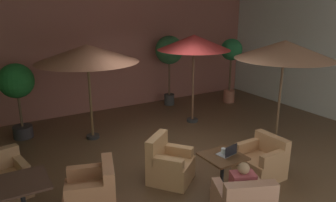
# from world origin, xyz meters

# --- Properties ---
(ground_plane) EXTENTS (10.47, 8.12, 0.02)m
(ground_plane) POSITION_xyz_m (0.00, 0.00, -0.01)
(ground_plane) COLOR brown
(wall_back_brick) EXTENTS (10.47, 0.08, 3.99)m
(wall_back_brick) POSITION_xyz_m (0.00, 4.02, 2.00)
(wall_back_brick) COLOR #9C5B4E
(wall_back_brick) RESTS_ON ground_plane
(wall_right_plain) EXTENTS (0.08, 8.12, 3.99)m
(wall_right_plain) POSITION_xyz_m (5.19, 0.00, 2.00)
(wall_right_plain) COLOR silver
(wall_right_plain) RESTS_ON ground_plane
(cafe_table_front_left) EXTENTS (0.69, 0.69, 0.70)m
(cafe_table_front_left) POSITION_xyz_m (-0.04, -1.56, 0.54)
(cafe_table_front_left) COLOR black
(cafe_table_front_left) RESTS_ON ground_plane
(armchair_front_left_east) EXTENTS (0.77, 0.78, 0.79)m
(armchair_front_left_east) POSITION_xyz_m (0.96, -1.53, 0.30)
(armchair_front_left_east) COLOR tan
(armchair_front_left_east) RESTS_ON ground_plane
(armchair_front_left_south) EXTENTS (1.02, 1.02, 0.88)m
(armchair_front_left_south) POSITION_xyz_m (-0.67, -0.77, 0.32)
(armchair_front_left_south) COLOR tan
(armchair_front_left_south) RESTS_ON ground_plane
(cafe_table_front_right) EXTENTS (0.79, 0.79, 0.70)m
(cafe_table_front_right) POSITION_xyz_m (-3.19, -0.73, 0.54)
(cafe_table_front_right) COLOR black
(cafe_table_front_right) RESTS_ON ground_plane
(armchair_front_right_north) EXTENTS (0.84, 0.85, 0.77)m
(armchair_front_right_north) POSITION_xyz_m (-3.38, 0.26, 0.29)
(armchair_front_right_north) COLOR tan
(armchair_front_right_north) RESTS_ON ground_plane
(armchair_front_right_south) EXTENTS (0.97, 0.96, 0.85)m
(armchair_front_right_south) POSITION_xyz_m (-2.22, -1.03, 0.33)
(armchair_front_right_south) COLOR #C07C53
(armchair_front_right_south) RESTS_ON ground_plane
(patio_umbrella_tall_red) EXTENTS (2.25, 2.25, 2.44)m
(patio_umbrella_tall_red) POSITION_xyz_m (2.57, -0.45, 2.21)
(patio_umbrella_tall_red) COLOR #2D2D2D
(patio_umbrella_tall_red) RESTS_ON ground_plane
(patio_umbrella_center_beige) EXTENTS (2.40, 2.40, 2.33)m
(patio_umbrella_center_beige) POSITION_xyz_m (-1.28, 1.94, 2.11)
(patio_umbrella_center_beige) COLOR #2D2D2D
(patio_umbrella_center_beige) RESTS_ON ground_plane
(patio_umbrella_near_wall) EXTENTS (1.98, 1.98, 2.44)m
(patio_umbrella_near_wall) POSITION_xyz_m (1.55, 1.68, 2.22)
(patio_umbrella_near_wall) COLOR #2D2D2D
(patio_umbrella_near_wall) RESTS_ON ground_plane
(potted_tree_left_corner) EXTENTS (0.83, 0.83, 1.88)m
(potted_tree_left_corner) POSITION_xyz_m (-2.77, 2.85, 1.32)
(potted_tree_left_corner) COLOR #312D30
(potted_tree_left_corner) RESTS_ON ground_plane
(potted_tree_mid_left) EXTENTS (0.90, 0.90, 2.27)m
(potted_tree_mid_left) POSITION_xyz_m (1.80, 3.41, 1.73)
(potted_tree_mid_left) COLOR #363635
(potted_tree_mid_left) RESTS_ON ground_plane
(potted_tree_mid_right) EXTENTS (0.71, 0.71, 2.14)m
(potted_tree_mid_right) POSITION_xyz_m (3.73, 2.66, 1.56)
(potted_tree_mid_right) COLOR #AE664C
(potted_tree_mid_right) RESTS_ON ground_plane
(patron_blue_shirt) EXTENTS (0.41, 0.35, 0.60)m
(patron_blue_shirt) POSITION_xyz_m (-0.41, -2.45, 0.71)
(patron_blue_shirt) COLOR #AC484C
(patron_blue_shirt) RESTS_ON ground_plane
(iced_drink_cup) EXTENTS (0.08, 0.08, 0.11)m
(iced_drink_cup) POSITION_xyz_m (-0.01, -1.52, 0.75)
(iced_drink_cup) COLOR white
(iced_drink_cup) RESTS_ON cafe_table_front_left
(open_laptop) EXTENTS (0.35, 0.28, 0.20)m
(open_laptop) POSITION_xyz_m (0.05, -1.59, 0.75)
(open_laptop) COLOR #9EA0A5
(open_laptop) RESTS_ON cafe_table_front_left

